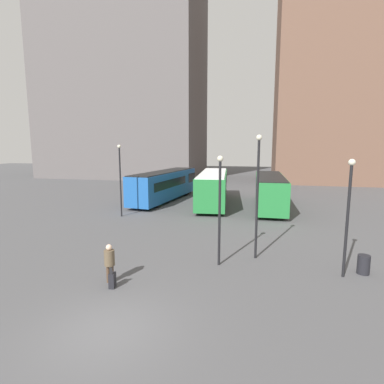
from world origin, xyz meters
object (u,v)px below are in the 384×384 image
at_px(suitcase, 112,280).
at_px(lamp_post_2, 348,208).
at_px(bus_2, 270,190).
at_px(lamp_post_0, 120,175).
at_px(bus_1, 213,186).
at_px(lamp_post_1, 258,188).
at_px(bus_0, 165,184).
at_px(lamp_post_3, 220,201).
at_px(trash_bin, 364,265).
at_px(traveler, 109,260).

relative_size(suitcase, lamp_post_2, 0.17).
bearing_deg(bus_2, lamp_post_0, 117.49).
xyz_separation_m(bus_1, bus_2, (5.39, -0.89, -0.07)).
xyz_separation_m(suitcase, lamp_post_0, (-5.22, 11.54, 3.06)).
relative_size(suitcase, lamp_post_1, 0.14).
xyz_separation_m(bus_2, lamp_post_2, (2.72, -14.73, 1.40)).
relative_size(bus_0, bus_2, 1.15).
bearing_deg(bus_2, suitcase, 159.11).
bearing_deg(lamp_post_3, bus_0, 115.84).
bearing_deg(trash_bin, suitcase, -160.12).
distance_m(lamp_post_0, lamp_post_2, 16.72).
distance_m(bus_0, bus_2, 10.71).
bearing_deg(bus_1, lamp_post_0, 132.99).
bearing_deg(lamp_post_1, bus_2, 85.63).
height_order(bus_1, lamp_post_0, lamp_post_0).
bearing_deg(lamp_post_0, trash_bin, -27.06).
height_order(bus_2, lamp_post_3, lamp_post_3).
relative_size(bus_1, trash_bin, 14.30).
relative_size(traveler, lamp_post_1, 0.27).
relative_size(bus_2, suitcase, 12.20).
relative_size(bus_1, lamp_post_2, 2.40).
height_order(bus_0, lamp_post_0, lamp_post_0).
bearing_deg(lamp_post_3, bus_1, 99.86).
height_order(bus_0, traveler, bus_0).
distance_m(suitcase, lamp_post_0, 13.03).
bearing_deg(lamp_post_1, bus_0, 122.55).
distance_m(traveler, lamp_post_2, 10.14).
bearing_deg(traveler, bus_2, -29.77).
distance_m(bus_1, trash_bin, 17.64).
bearing_deg(bus_2, bus_1, 79.74).
bearing_deg(traveler, suitcase, -151.06).
distance_m(lamp_post_1, lamp_post_2, 4.04).
distance_m(bus_0, bus_1, 5.25).
height_order(traveler, suitcase, traveler).
height_order(traveler, lamp_post_1, lamp_post_1).
distance_m(bus_0, suitcase, 20.02).
bearing_deg(lamp_post_3, lamp_post_0, 137.58).
xyz_separation_m(bus_1, lamp_post_2, (8.11, -15.61, 1.33)).
height_order(bus_0, lamp_post_2, lamp_post_2).
distance_m(lamp_post_0, trash_bin, 17.54).
bearing_deg(bus_2, traveler, 157.78).
bearing_deg(traveler, lamp_post_2, -82.40).
bearing_deg(lamp_post_0, bus_0, 81.81).
bearing_deg(trash_bin, lamp_post_2, -150.89).
bearing_deg(bus_1, bus_2, -105.10).
distance_m(traveler, lamp_post_0, 12.40).
distance_m(bus_2, traveler, 18.77).
bearing_deg(suitcase, bus_2, -28.44).
bearing_deg(bus_0, lamp_post_0, 178.31).
relative_size(lamp_post_2, trash_bin, 5.97).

